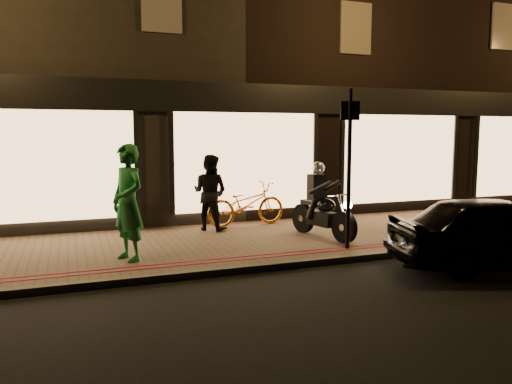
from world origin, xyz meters
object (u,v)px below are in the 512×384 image
motorcycle (322,208)px  parked_car (500,232)px  person_green (128,203)px  sign_post (349,161)px  bicycle_gold (246,204)px

motorcycle → parked_car: (1.89, -2.87, -0.10)m
person_green → parked_car: (5.92, -2.33, -0.49)m
motorcycle → sign_post: bearing=-104.2°
motorcycle → parked_car: bearing=-69.6°
sign_post → bicycle_gold: bearing=109.3°
sign_post → parked_car: size_ratio=0.80×
person_green → parked_car: 6.38m
bicycle_gold → person_green: person_green is taller
person_green → motorcycle: bearing=71.1°
sign_post → bicycle_gold: (-1.02, 2.91, -1.16)m
sign_post → motorcycle: bearing=88.8°
bicycle_gold → person_green: bearing=121.7°
bicycle_gold → motorcycle: bearing=-156.6°
person_green → parked_car: person_green is taller
person_green → sign_post: bearing=55.4°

